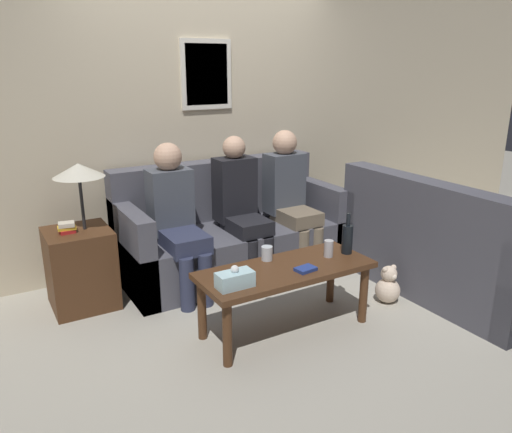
{
  "coord_description": "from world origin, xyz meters",
  "views": [
    {
      "loc": [
        -1.93,
        -3.24,
        1.8
      ],
      "look_at": [
        -0.08,
        -0.09,
        0.67
      ],
      "focal_mm": 35.0,
      "sensor_mm": 36.0,
      "label": 1
    }
  ],
  "objects": [
    {
      "name": "ground_plane",
      "position": [
        0.0,
        0.0,
        0.0
      ],
      "size": [
        16.0,
        16.0,
        0.0
      ],
      "primitive_type": "plane",
      "color": "#ADA899"
    },
    {
      "name": "wall_back",
      "position": [
        0.0,
        0.96,
        1.3
      ],
      "size": [
        9.0,
        0.08,
        2.6
      ],
      "color": "beige",
      "rests_on": "ground_plane"
    },
    {
      "name": "couch_main",
      "position": [
        0.0,
        0.52,
        0.33
      ],
      "size": [
        1.95,
        0.85,
        0.96
      ],
      "color": "#4C4C56",
      "rests_on": "ground_plane"
    },
    {
      "name": "couch_side",
      "position": [
        1.29,
        -0.76,
        0.33
      ],
      "size": [
        0.85,
        1.69,
        0.96
      ],
      "rotation": [
        0.0,
        0.0,
        1.57
      ],
      "color": "#4C4C56",
      "rests_on": "ground_plane"
    },
    {
      "name": "coffee_table",
      "position": [
        -0.17,
        -0.64,
        0.4
      ],
      "size": [
        1.22,
        0.49,
        0.47
      ],
      "color": "#4C2D19",
      "rests_on": "ground_plane"
    },
    {
      "name": "side_table_with_lamp",
      "position": [
        -1.3,
        0.46,
        0.38
      ],
      "size": [
        0.48,
        0.47,
        1.11
      ],
      "color": "#4C2D19",
      "rests_on": "ground_plane"
    },
    {
      "name": "wine_bottle",
      "position": [
        0.36,
        -0.64,
        0.59
      ],
      "size": [
        0.08,
        0.08,
        0.3
      ],
      "color": "black",
      "rests_on": "coffee_table"
    },
    {
      "name": "drinking_glass",
      "position": [
        -0.21,
        -0.46,
        0.52
      ],
      "size": [
        0.08,
        0.08,
        0.1
      ],
      "color": "silver",
      "rests_on": "coffee_table"
    },
    {
      "name": "book_stack",
      "position": [
        -0.09,
        -0.76,
        0.48
      ],
      "size": [
        0.15,
        0.11,
        0.02
      ],
      "color": "navy",
      "rests_on": "coffee_table"
    },
    {
      "name": "soda_can",
      "position": [
        0.2,
        -0.63,
        0.53
      ],
      "size": [
        0.07,
        0.07,
        0.12
      ],
      "color": "#BCBCC1",
      "rests_on": "coffee_table"
    },
    {
      "name": "tissue_box",
      "position": [
        -0.62,
        -0.74,
        0.53
      ],
      "size": [
        0.23,
        0.12,
        0.15
      ],
      "color": "silver",
      "rests_on": "coffee_table"
    },
    {
      "name": "person_left",
      "position": [
        -0.57,
        0.33,
        0.65
      ],
      "size": [
        0.34,
        0.64,
        1.21
      ],
      "color": "#2D334C",
      "rests_on": "ground_plane"
    },
    {
      "name": "person_middle",
      "position": [
        0.04,
        0.38,
        0.65
      ],
      "size": [
        0.34,
        0.59,
        1.21
      ],
      "color": "black",
      "rests_on": "ground_plane"
    },
    {
      "name": "person_right",
      "position": [
        0.54,
        0.37,
        0.67
      ],
      "size": [
        0.34,
        0.59,
        1.23
      ],
      "color": "#756651",
      "rests_on": "ground_plane"
    },
    {
      "name": "teddy_bear",
      "position": [
        0.76,
        -0.69,
        0.13
      ],
      "size": [
        0.19,
        0.19,
        0.3
      ],
      "color": "beige",
      "rests_on": "ground_plane"
    }
  ]
}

